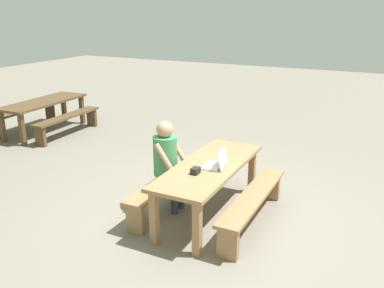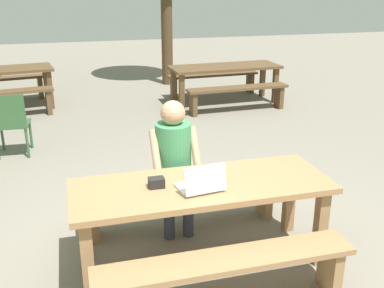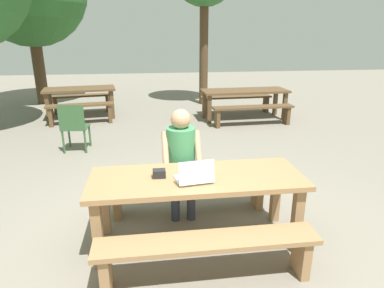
% 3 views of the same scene
% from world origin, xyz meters
% --- Properties ---
extents(ground_plane, '(30.00, 30.00, 0.00)m').
position_xyz_m(ground_plane, '(0.00, 0.00, 0.00)').
color(ground_plane, gray).
extents(picnic_table_front, '(2.09, 0.76, 0.73)m').
position_xyz_m(picnic_table_front, '(0.00, 0.00, 0.63)').
color(picnic_table_front, '#9E754C').
rests_on(picnic_table_front, ground).
extents(bench_near, '(1.90, 0.30, 0.43)m').
position_xyz_m(bench_near, '(0.00, -0.62, 0.33)').
color(bench_near, '#9E754C').
rests_on(bench_near, ground).
extents(bench_far, '(1.90, 0.30, 0.43)m').
position_xyz_m(bench_far, '(0.00, 0.62, 0.33)').
color(bench_far, '#9E754C').
rests_on(bench_far, ground).
extents(laptop, '(0.37, 0.31, 0.23)m').
position_xyz_m(laptop, '(-0.04, -0.12, 0.79)').
color(laptop, white).
rests_on(laptop, picnic_table_front).
extents(small_pouch, '(0.12, 0.09, 0.08)m').
position_xyz_m(small_pouch, '(-0.36, 0.03, 0.77)').
color(small_pouch, black).
rests_on(small_pouch, picnic_table_front).
extents(person_seated, '(0.44, 0.42, 1.26)m').
position_xyz_m(person_seated, '(-0.09, 0.58, 0.74)').
color(person_seated, '#333847').
rests_on(person_seated, ground).
extents(plastic_chair, '(0.47, 0.47, 0.88)m').
position_xyz_m(plastic_chair, '(-1.75, 3.02, 0.47)').
color(plastic_chair, '#335933').
rests_on(plastic_chair, ground).
extents(picnic_table_mid, '(2.11, 0.85, 0.72)m').
position_xyz_m(picnic_table_mid, '(1.92, 4.94, 0.62)').
color(picnic_table_mid, brown).
rests_on(picnic_table_mid, ground).
extents(bench_mid_south, '(1.89, 0.38, 0.46)m').
position_xyz_m(bench_mid_south, '(1.95, 4.30, 0.35)').
color(bench_mid_south, brown).
rests_on(bench_mid_south, ground).
extents(bench_mid_north, '(1.89, 0.38, 0.46)m').
position_xyz_m(bench_mid_north, '(1.89, 5.58, 0.35)').
color(bench_mid_north, brown).
rests_on(bench_mid_north, ground).
extents(picnic_table_rear, '(1.78, 1.00, 0.75)m').
position_xyz_m(picnic_table_rear, '(-2.09, 5.57, 0.63)').
color(picnic_table_rear, brown).
rests_on(picnic_table_rear, ground).
extents(bench_rear_south, '(1.54, 0.52, 0.48)m').
position_xyz_m(bench_rear_south, '(-2.00, 4.95, 0.35)').
color(bench_rear_south, brown).
rests_on(bench_rear_south, ground).
extents(bench_rear_north, '(1.54, 0.52, 0.48)m').
position_xyz_m(bench_rear_north, '(-2.18, 6.18, 0.35)').
color(bench_rear_north, brown).
rests_on(bench_rear_north, ground).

